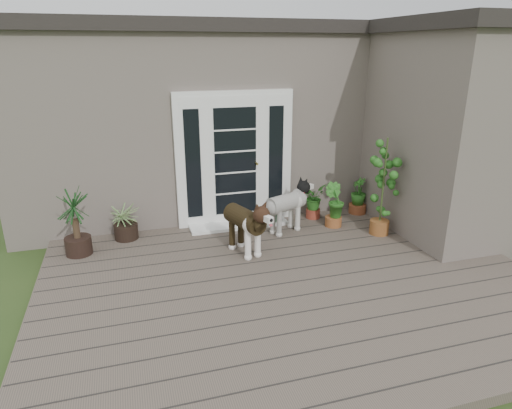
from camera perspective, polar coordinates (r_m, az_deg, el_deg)
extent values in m
cube|color=#6B5B4C|center=(5.72, 4.94, -10.30)|extent=(6.20, 4.60, 0.12)
cube|color=#665E54|center=(9.15, -4.71, 10.90)|extent=(7.40, 4.00, 3.10)
cube|color=#2D2826|center=(9.06, -5.02, 21.29)|extent=(7.60, 4.20, 0.20)
cube|color=#665E54|center=(7.56, 23.14, 7.66)|extent=(1.60, 2.40, 3.10)
cube|color=#2D2826|center=(7.45, 24.90, 20.14)|extent=(1.80, 2.60, 0.20)
cube|color=white|center=(7.21, -2.72, 5.79)|extent=(1.90, 0.14, 2.15)
cube|color=white|center=(7.34, -2.21, -2.56)|extent=(1.60, 0.40, 0.05)
imported|color=#275C1A|center=(7.67, 7.32, 0.09)|extent=(0.55, 0.55, 0.50)
imported|color=#1D5317|center=(7.37, 9.89, -0.83)|extent=(0.49, 0.49, 0.52)
imported|color=#26661D|center=(8.04, 12.87, 0.63)|extent=(0.33, 0.33, 0.50)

